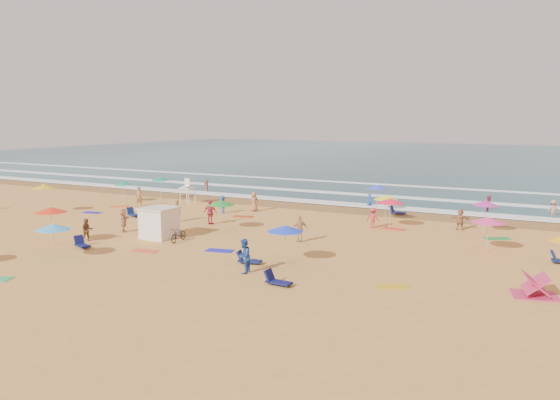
% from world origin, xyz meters
% --- Properties ---
extents(ground, '(220.00, 220.00, 0.00)m').
position_xyz_m(ground, '(0.00, 0.00, 0.00)').
color(ground, gold).
rests_on(ground, ground).
extents(ocean, '(220.00, 140.00, 0.18)m').
position_xyz_m(ocean, '(0.00, 84.00, 0.00)').
color(ocean, '#0C4756').
rests_on(ocean, ground).
extents(wet_sand, '(220.00, 220.00, 0.00)m').
position_xyz_m(wet_sand, '(0.00, 12.50, 0.01)').
color(wet_sand, olive).
rests_on(wet_sand, ground).
extents(surf_foam, '(200.00, 18.70, 0.05)m').
position_xyz_m(surf_foam, '(0.00, 21.32, 0.10)').
color(surf_foam, white).
rests_on(surf_foam, ground).
extents(cabana, '(2.00, 2.00, 2.00)m').
position_xyz_m(cabana, '(-2.25, -4.67, 1.00)').
color(cabana, white).
rests_on(cabana, ground).
extents(cabana_roof, '(2.20, 2.20, 0.12)m').
position_xyz_m(cabana_roof, '(-2.25, -4.67, 2.06)').
color(cabana_roof, silver).
rests_on(cabana_roof, cabana).
extents(bicycle, '(0.84, 1.84, 0.93)m').
position_xyz_m(bicycle, '(-0.35, -4.97, 0.47)').
color(bicycle, black).
rests_on(bicycle, ground).
extents(lifeguard_stand, '(1.20, 1.20, 2.10)m').
position_xyz_m(lifeguard_stand, '(-9.95, 8.49, 1.05)').
color(lifeguard_stand, white).
rests_on(lifeguard_stand, ground).
extents(beach_umbrellas, '(63.34, 30.72, 0.78)m').
position_xyz_m(beach_umbrellas, '(2.86, 0.09, 2.10)').
color(beach_umbrellas, '#21902E').
rests_on(beach_umbrellas, ground).
extents(loungers, '(48.80, 23.24, 0.34)m').
position_xyz_m(loungers, '(6.14, -3.03, 0.17)').
color(loungers, '#0F204F').
rests_on(loungers, ground).
extents(towels, '(45.31, 23.80, 0.03)m').
position_xyz_m(towels, '(-1.08, -2.51, 0.01)').
color(towels, red).
rests_on(towels, ground).
extents(beachgoers, '(46.35, 28.07, 2.15)m').
position_xyz_m(beachgoers, '(1.76, 3.93, 0.79)').
color(beachgoers, '#BB2E51').
rests_on(beachgoers, ground).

